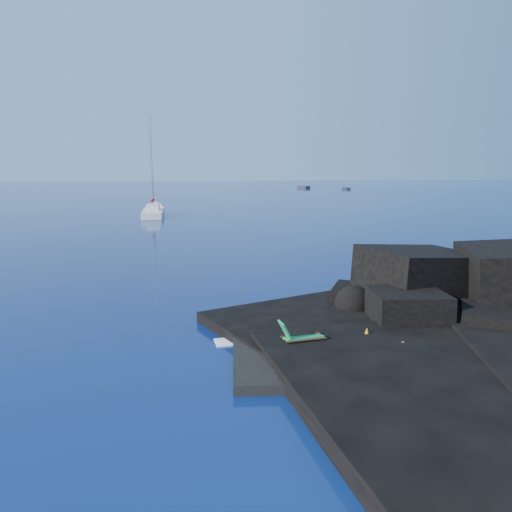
{
  "coord_description": "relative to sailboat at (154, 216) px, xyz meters",
  "views": [
    {
      "loc": [
        -1.51,
        -16.32,
        7.07
      ],
      "look_at": [
        2.65,
        10.88,
        2.0
      ],
      "focal_mm": 35.0,
      "sensor_mm": 36.0,
      "label": 1
    }
  ],
  "objects": [
    {
      "name": "headland",
      "position": [
        18.12,
        -50.57,
        0.0
      ],
      "size": [
        24.0,
        24.0,
        3.6
      ],
      "primitive_type": null,
      "color": "black",
      "rests_on": "ground"
    },
    {
      "name": "surf_foam",
      "position": [
        10.12,
        -48.57,
        0.0
      ],
      "size": [
        10.0,
        8.0,
        0.06
      ],
      "primitive_type": null,
      "color": "white",
      "rests_on": "ground"
    },
    {
      "name": "beach",
      "position": [
        9.62,
        -53.07,
        0.0
      ],
      "size": [
        9.08,
        6.86,
        0.7
      ],
      "primitive_type": "cube",
      "rotation": [
        0.0,
        0.0,
        -0.1
      ],
      "color": "black",
      "rests_on": "ground"
    },
    {
      "name": "distant_boat_b",
      "position": [
        51.0,
        68.63,
        0.0
      ],
      "size": [
        1.28,
        4.08,
        0.54
      ],
      "primitive_type": "cube",
      "rotation": [
        0.0,
        0.0,
        -0.0
      ],
      "color": "black",
      "rests_on": "ground"
    },
    {
      "name": "towel",
      "position": [
        11.14,
        -53.57,
        0.37
      ],
      "size": [
        1.85,
        1.23,
        0.04
      ],
      "primitive_type": "cube",
      "rotation": [
        0.0,
        0.0,
        0.27
      ],
      "color": "white",
      "rests_on": "beach"
    },
    {
      "name": "sailboat",
      "position": [
        0.0,
        0.0,
        0.0
      ],
      "size": [
        2.77,
        13.14,
        13.77
      ],
      "primitive_type": null,
      "rotation": [
        0.0,
        0.0,
        -0.0
      ],
      "color": "silver",
      "rests_on": "ground"
    },
    {
      "name": "distant_boat_a",
      "position": [
        40.53,
        77.08,
        0.0
      ],
      "size": [
        3.04,
        5.29,
        0.67
      ],
      "primitive_type": "cube",
      "rotation": [
        0.0,
        0.0,
        0.31
      ],
      "color": "#26262B",
      "rests_on": "ground"
    },
    {
      "name": "sunbather",
      "position": [
        11.14,
        -53.57,
        0.52
      ],
      "size": [
        1.68,
        0.89,
        0.26
      ],
      "primitive_type": null,
      "rotation": [
        0.0,
        0.0,
        0.27
      ],
      "color": "tan",
      "rests_on": "towel"
    },
    {
      "name": "deck_chair",
      "position": [
        8.05,
        -52.6,
        0.92
      ],
      "size": [
        1.75,
        0.96,
        1.14
      ],
      "primitive_type": null,
      "rotation": [
        0.0,
        0.0,
        0.15
      ],
      "color": "#1C8145",
      "rests_on": "beach"
    },
    {
      "name": "marker_cone",
      "position": [
        10.63,
        -52.33,
        0.6
      ],
      "size": [
        0.43,
        0.43,
        0.51
      ],
      "primitive_type": "cone",
      "rotation": [
        0.0,
        0.0,
        -0.37
      ],
      "color": "orange",
      "rests_on": "beach"
    },
    {
      "name": "ground",
      "position": [
        5.12,
        -53.57,
        0.0
      ],
      "size": [
        400.0,
        400.0,
        0.0
      ],
      "primitive_type": "plane",
      "color": "#04083A",
      "rests_on": "ground"
    }
  ]
}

